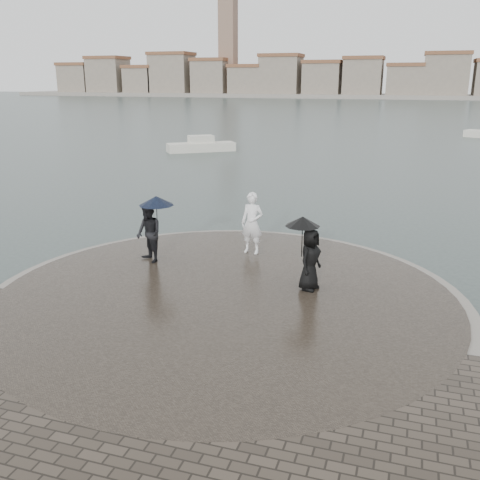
% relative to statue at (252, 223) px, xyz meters
% --- Properties ---
extents(ground, '(400.00, 400.00, 0.00)m').
position_rel_statue_xyz_m(ground, '(0.31, -7.01, -1.34)').
color(ground, '#2B3835').
rests_on(ground, ground).
extents(kerb_ring, '(12.50, 12.50, 0.32)m').
position_rel_statue_xyz_m(kerb_ring, '(0.31, -3.51, -1.18)').
color(kerb_ring, gray).
rests_on(kerb_ring, ground).
extents(quay_tip, '(11.90, 11.90, 0.36)m').
position_rel_statue_xyz_m(quay_tip, '(0.31, -3.51, -1.16)').
color(quay_tip, '#2D261E').
rests_on(quay_tip, ground).
extents(statue, '(0.76, 0.53, 1.97)m').
position_rel_statue_xyz_m(statue, '(0.00, 0.00, 0.00)').
color(statue, white).
rests_on(statue, quay_tip).
extents(visitor_left, '(1.33, 1.15, 2.04)m').
position_rel_statue_xyz_m(visitor_left, '(-2.67, -1.77, 0.14)').
color(visitor_left, black).
rests_on(visitor_left, quay_tip).
extents(visitor_right, '(1.08, 1.03, 1.95)m').
position_rel_statue_xyz_m(visitor_right, '(2.28, -2.48, 0.08)').
color(visitor_right, black).
rests_on(visitor_right, quay_tip).
extents(far_skyline, '(260.00, 20.00, 37.00)m').
position_rel_statue_xyz_m(far_skyline, '(-5.98, 153.70, 4.27)').
color(far_skyline, gray).
rests_on(far_skyline, ground).
extents(boats, '(45.50, 22.52, 1.50)m').
position_rel_statue_xyz_m(boats, '(9.40, 35.50, -0.97)').
color(boats, silver).
rests_on(boats, ground).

